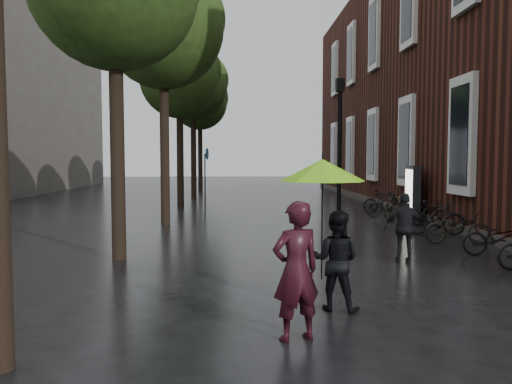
{
  "coord_description": "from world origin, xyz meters",
  "views": [
    {
      "loc": [
        -1.39,
        -4.41,
        2.3
      ],
      "look_at": [
        -0.97,
        6.82,
        1.55
      ],
      "focal_mm": 35.0,
      "sensor_mm": 36.0,
      "label": 1
    }
  ],
  "objects_px": {
    "lamp_post": "(340,140)",
    "parked_bicycles": "(441,220)",
    "person_burgundy": "(296,271)",
    "pedestrian_walking": "(405,228)",
    "ad_lightbox": "(412,193)",
    "person_black": "(336,260)"
  },
  "relations": [
    {
      "from": "lamp_post",
      "to": "parked_bicycles",
      "type": "bearing_deg",
      "value": -12.39
    },
    {
      "from": "parked_bicycles",
      "to": "lamp_post",
      "type": "bearing_deg",
      "value": 167.61
    },
    {
      "from": "person_burgundy",
      "to": "pedestrian_walking",
      "type": "bearing_deg",
      "value": -142.85
    },
    {
      "from": "ad_lightbox",
      "to": "lamp_post",
      "type": "height_order",
      "value": "lamp_post"
    },
    {
      "from": "person_burgundy",
      "to": "ad_lightbox",
      "type": "bearing_deg",
      "value": -135.73
    },
    {
      "from": "person_burgundy",
      "to": "person_black",
      "type": "bearing_deg",
      "value": -141.45
    },
    {
      "from": "pedestrian_walking",
      "to": "parked_bicycles",
      "type": "xyz_separation_m",
      "value": [
        2.33,
        3.67,
        -0.3
      ]
    },
    {
      "from": "parked_bicycles",
      "to": "ad_lightbox",
      "type": "height_order",
      "value": "ad_lightbox"
    },
    {
      "from": "pedestrian_walking",
      "to": "lamp_post",
      "type": "bearing_deg",
      "value": -72.98
    },
    {
      "from": "person_black",
      "to": "parked_bicycles",
      "type": "bearing_deg",
      "value": -99.7
    },
    {
      "from": "person_black",
      "to": "lamp_post",
      "type": "bearing_deg",
      "value": -78.73
    },
    {
      "from": "parked_bicycles",
      "to": "ad_lightbox",
      "type": "xyz_separation_m",
      "value": [
        0.43,
        3.65,
        0.55
      ]
    },
    {
      "from": "person_burgundy",
      "to": "ad_lightbox",
      "type": "distance_m",
      "value": 13.24
    },
    {
      "from": "pedestrian_walking",
      "to": "person_burgundy",
      "type": "bearing_deg",
      "value": 66.4
    },
    {
      "from": "pedestrian_walking",
      "to": "lamp_post",
      "type": "xyz_separation_m",
      "value": [
        -0.59,
        4.31,
        2.09
      ]
    },
    {
      "from": "ad_lightbox",
      "to": "lamp_post",
      "type": "xyz_separation_m",
      "value": [
        -3.36,
        -3.01,
        1.83
      ]
    },
    {
      "from": "person_black",
      "to": "ad_lightbox",
      "type": "xyz_separation_m",
      "value": [
        4.97,
        10.69,
        0.26
      ]
    },
    {
      "from": "person_black",
      "to": "lamp_post",
      "type": "distance_m",
      "value": 8.12
    },
    {
      "from": "person_burgundy",
      "to": "parked_bicycles",
      "type": "distance_m",
      "value": 9.84
    },
    {
      "from": "lamp_post",
      "to": "person_burgundy",
      "type": "bearing_deg",
      "value": -104.9
    },
    {
      "from": "person_burgundy",
      "to": "lamp_post",
      "type": "relative_size",
      "value": 0.38
    },
    {
      "from": "person_burgundy",
      "to": "pedestrian_walking",
      "type": "xyz_separation_m",
      "value": [
        2.97,
        4.61,
        -0.12
      ]
    }
  ]
}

